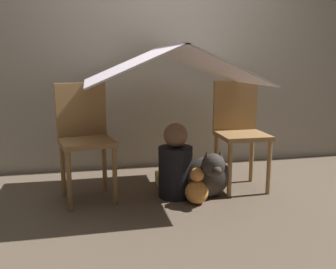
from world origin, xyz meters
name	(u,v)px	position (x,y,z in m)	size (l,w,h in m)	color
ground_plane	(170,198)	(0.00, 0.00, 0.00)	(8.80, 8.80, 0.00)	brown
wall_back	(149,42)	(0.00, 0.97, 1.25)	(7.00, 0.05, 2.50)	gray
chair_left	(85,135)	(-0.64, 0.16, 0.51)	(0.46, 0.46, 0.90)	olive
chair_right	(239,129)	(0.63, 0.16, 0.51)	(0.39, 0.39, 0.90)	olive
sheet_canopy	(168,65)	(0.00, 0.09, 1.04)	(1.26, 1.16, 0.28)	silver
person_front	(175,165)	(0.05, 0.04, 0.26)	(0.27, 0.27, 0.59)	black
dog	(208,174)	(0.29, -0.07, 0.20)	(0.37, 0.36, 0.41)	#332D28
floor_cushion	(186,181)	(0.19, 0.24, 0.05)	(0.48, 0.38, 0.10)	#E5CC66
plush_toy	(197,189)	(0.17, -0.15, 0.11)	(0.18, 0.18, 0.28)	#D88C3F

